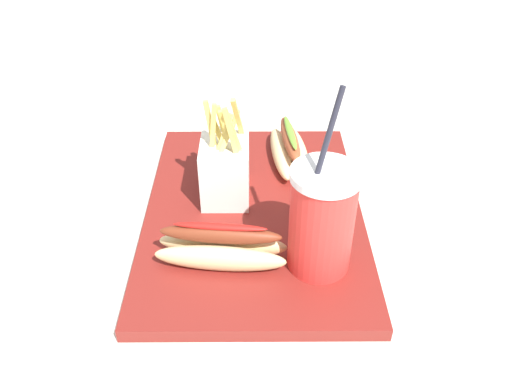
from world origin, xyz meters
TOP-DOWN VIEW (x-y plane):
  - ground_plane at (0.00, 0.00)m, footprint 2.40×2.40m
  - food_tray at (0.00, 0.00)m, footprint 0.46×0.32m
  - soda_cup at (-0.12, -0.08)m, footprint 0.09×0.09m
  - fries_basket at (0.04, 0.04)m, footprint 0.10×0.07m
  - hot_dog_1 at (0.13, -0.06)m, footprint 0.16×0.07m
  - hot_dog_2 at (-0.11, 0.04)m, footprint 0.07×0.18m
  - ketchup_cup_1 at (0.13, 0.08)m, footprint 0.04×0.04m
  - ketchup_cup_2 at (-0.02, -0.09)m, footprint 0.03×0.03m

SIDE VIEW (x-z plane):
  - ground_plane at x=0.00m, z-range -0.02..0.00m
  - food_tray at x=0.00m, z-range 0.00..0.02m
  - ketchup_cup_2 at x=-0.02m, z-range 0.02..0.04m
  - ketchup_cup_1 at x=0.13m, z-range 0.02..0.04m
  - hot_dog_1 at x=0.13m, z-range 0.01..0.07m
  - hot_dog_2 at x=-0.11m, z-range 0.01..0.08m
  - fries_basket at x=0.04m, z-range -0.01..0.15m
  - soda_cup at x=-0.12m, z-range -0.03..0.22m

